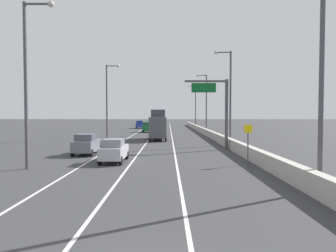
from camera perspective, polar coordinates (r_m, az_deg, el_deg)
ground_plane at (r=70.20m, az=-0.67°, el=-0.88°), size 320.00×320.00×0.00m
lane_stripe_left at (r=61.54m, az=-5.90°, el=-1.33°), size 0.16×130.00×0.00m
lane_stripe_center at (r=61.28m, az=-2.64°, el=-1.33°), size 0.16×130.00×0.00m
lane_stripe_right at (r=61.22m, az=0.63°, el=-1.34°), size 0.16×130.00×0.00m
jersey_barrier_right at (r=46.72m, az=8.48°, el=-1.79°), size 0.60×120.00×1.10m
overhead_sign_gantry at (r=33.39m, az=9.57°, el=3.78°), size 4.68×0.36×7.50m
speed_advisory_sign at (r=23.75m, az=14.60°, el=-2.78°), size 0.60×0.11×3.00m
lamp_post_right_near at (r=17.03m, az=25.89°, el=11.14°), size 2.14×0.44×11.48m
lamp_post_right_second at (r=38.35m, az=11.16°, el=6.23°), size 2.14×0.44×11.48m
lamp_post_right_third at (r=60.41m, az=6.92°, el=4.78°), size 2.14×0.44×11.48m
lamp_post_right_fourth at (r=82.65m, az=4.97°, el=4.09°), size 2.14×0.44×11.48m
lamp_post_left_near at (r=23.35m, az=-24.30°, el=8.68°), size 2.14×0.44×11.48m
lamp_post_left_mid at (r=48.98m, az=-10.97°, el=5.35°), size 2.14×0.44×11.48m
car_green_0 at (r=64.72m, az=-3.90°, el=-0.21°), size 1.86×4.16×2.13m
car_gray_1 at (r=30.01m, az=-14.77°, el=-3.27°), size 1.99×4.11×1.94m
car_silver_2 at (r=24.83m, az=-9.93°, el=-4.47°), size 1.83×4.14×1.86m
car_blue_3 at (r=82.64m, az=-5.21°, el=0.28°), size 2.06×4.84×2.03m
box_truck at (r=45.55m, az=-1.85°, el=0.02°), size 2.58×7.59×4.47m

